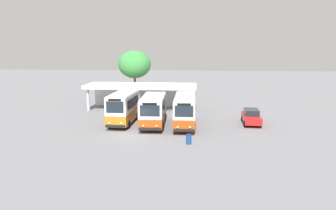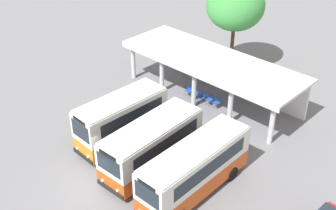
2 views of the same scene
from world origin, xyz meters
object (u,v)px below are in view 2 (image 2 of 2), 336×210
(city_bus_nearest_orange, at_px, (121,119))
(city_bus_second_in_row, at_px, (152,144))
(waiting_chair_end_by_column, at_px, (189,90))
(waiting_chair_second_from_end, at_px, (195,93))
(waiting_chair_fifth_seat, at_px, (217,102))
(waiting_chair_fourth_seat, at_px, (210,99))
(city_bus_middle_cream, at_px, (195,168))
(waiting_chair_middle_seat, at_px, (202,96))

(city_bus_nearest_orange, distance_m, city_bus_second_in_row, 3.41)
(waiting_chair_end_by_column, bearing_deg, waiting_chair_second_from_end, -6.21)
(waiting_chair_second_from_end, xyz_separation_m, waiting_chair_fifth_seat, (2.13, 0.13, 0.00))
(waiting_chair_end_by_column, distance_m, waiting_chair_second_from_end, 0.71)
(waiting_chair_fifth_seat, bearing_deg, waiting_chair_fourth_seat, -179.56)
(city_bus_middle_cream, bearing_deg, waiting_chair_fourth_seat, 123.72)
(city_bus_nearest_orange, relative_size, waiting_chair_middle_seat, 7.70)
(waiting_chair_fourth_seat, bearing_deg, waiting_chair_middle_seat, -169.59)
(waiting_chair_second_from_end, relative_size, waiting_chair_middle_seat, 1.00)
(waiting_chair_second_from_end, distance_m, waiting_chair_fourth_seat, 1.42)
(city_bus_nearest_orange, height_order, waiting_chair_middle_seat, city_bus_nearest_orange)
(waiting_chair_end_by_column, relative_size, waiting_chair_middle_seat, 1.00)
(city_bus_second_in_row, relative_size, waiting_chair_second_from_end, 8.43)
(city_bus_second_in_row, xyz_separation_m, waiting_chair_fifth_seat, (-1.46, 8.44, -1.26))
(city_bus_middle_cream, distance_m, waiting_chair_middle_seat, 10.38)
(waiting_chair_middle_seat, distance_m, waiting_chair_fourth_seat, 0.72)
(waiting_chair_middle_seat, bearing_deg, city_bus_nearest_orange, -93.67)
(city_bus_nearest_orange, bearing_deg, waiting_chair_end_by_column, 96.59)
(city_bus_second_in_row, distance_m, city_bus_middle_cream, 3.38)
(waiting_chair_second_from_end, relative_size, waiting_chair_fourth_seat, 1.00)
(city_bus_middle_cream, bearing_deg, waiting_chair_fifth_seat, 120.19)
(city_bus_second_in_row, distance_m, waiting_chair_end_by_column, 9.51)
(city_bus_nearest_orange, distance_m, city_bus_middle_cream, 6.77)
(waiting_chair_middle_seat, xyz_separation_m, waiting_chair_fourth_seat, (0.71, 0.13, 0.00))
(city_bus_nearest_orange, xyz_separation_m, waiting_chair_end_by_column, (-0.91, 7.91, -1.37))
(waiting_chair_fifth_seat, bearing_deg, waiting_chair_second_from_end, -176.49)
(waiting_chair_end_by_column, relative_size, waiting_chair_fourth_seat, 1.00)
(city_bus_second_in_row, relative_size, waiting_chair_middle_seat, 8.43)
(city_bus_middle_cream, distance_m, waiting_chair_second_from_end, 10.83)
(waiting_chair_end_by_column, bearing_deg, waiting_chair_fifth_seat, 1.08)
(city_bus_middle_cream, bearing_deg, city_bus_second_in_row, -177.97)
(waiting_chair_end_by_column, height_order, waiting_chair_fifth_seat, same)
(city_bus_middle_cream, height_order, waiting_chair_end_by_column, city_bus_middle_cream)
(city_bus_second_in_row, height_order, waiting_chair_fourth_seat, city_bus_second_in_row)
(city_bus_second_in_row, height_order, city_bus_middle_cream, city_bus_middle_cream)
(waiting_chair_fourth_seat, bearing_deg, city_bus_second_in_row, -75.58)
(waiting_chair_end_by_column, distance_m, waiting_chair_middle_seat, 1.42)
(city_bus_middle_cream, xyz_separation_m, waiting_chair_fifth_seat, (-4.84, 8.32, -1.29))
(waiting_chair_second_from_end, bearing_deg, waiting_chair_middle_seat, -0.41)
(city_bus_nearest_orange, relative_size, waiting_chair_second_from_end, 7.70)
(city_bus_second_in_row, height_order, waiting_chair_fifth_seat, city_bus_second_in_row)
(waiting_chair_second_from_end, bearing_deg, city_bus_middle_cream, -49.62)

